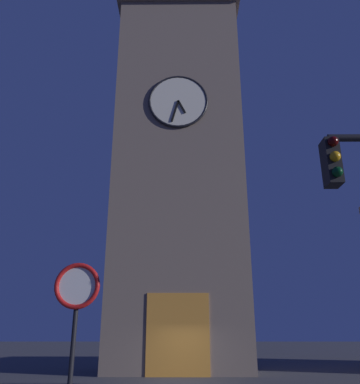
% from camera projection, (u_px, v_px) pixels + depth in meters
% --- Properties ---
extents(ground_plane, '(200.00, 200.00, 0.00)m').
position_uv_depth(ground_plane, '(185.00, 382.00, 17.55)').
color(ground_plane, '#424247').
extents(clocktower, '(8.45, 6.63, 29.27)m').
position_uv_depth(clocktower, '(179.00, 168.00, 26.42)').
color(clocktower, '#75665B').
rests_on(clocktower, ground_plane).
extents(no_horn_sign, '(0.78, 0.14, 3.15)m').
position_uv_depth(no_horn_sign, '(76.00, 303.00, 6.69)').
color(no_horn_sign, black).
rests_on(no_horn_sign, ground_plane).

